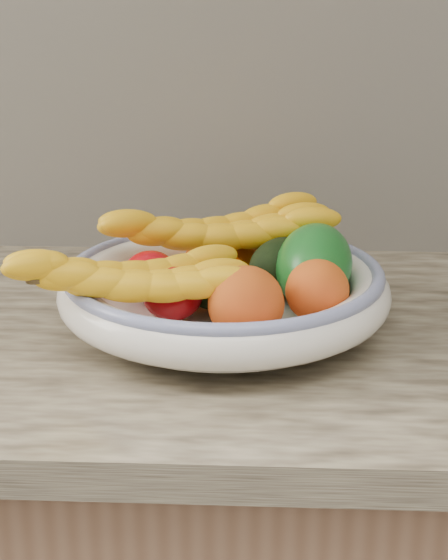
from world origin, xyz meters
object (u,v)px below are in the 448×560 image
at_px(green_mango, 314,266).
at_px(banana_bunch_back, 217,237).
at_px(fruit_bowl, 224,289).
at_px(banana_bunch_front, 130,285).

relative_size(green_mango, banana_bunch_back, 0.44).
relative_size(fruit_bowl, banana_bunch_back, 1.25).
bearing_deg(banana_bunch_back, green_mango, -48.20).
height_order(fruit_bowl, banana_bunch_front, banana_bunch_front).
xyz_separation_m(green_mango, banana_bunch_front, (-0.20, -0.09, 0.01)).
xyz_separation_m(fruit_bowl, green_mango, (0.11, 0.01, 0.03)).
distance_m(green_mango, banana_bunch_back, 0.14).
height_order(fruit_bowl, green_mango, green_mango).
bearing_deg(banana_bunch_front, banana_bunch_back, 46.80).
bearing_deg(fruit_bowl, banana_bunch_front, -139.38).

